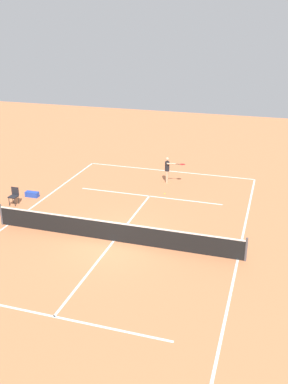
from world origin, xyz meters
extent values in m
plane|color=#D37A4C|center=(0.00, 0.00, 0.00)|extent=(60.00, 60.00, 0.00)
cube|color=white|center=(0.00, -10.29, 0.00)|extent=(11.15, 0.10, 0.01)
cube|color=white|center=(-5.57, 0.00, 0.00)|extent=(0.10, 20.58, 0.01)
cube|color=white|center=(5.57, 0.00, 0.00)|extent=(0.10, 20.58, 0.01)
cube|color=white|center=(0.00, -5.66, 0.00)|extent=(8.36, 0.10, 0.01)
cube|color=white|center=(0.00, 5.66, 0.00)|extent=(8.36, 0.10, 0.01)
cube|color=white|center=(0.00, 0.00, 0.00)|extent=(0.10, 11.32, 0.01)
cylinder|color=#4C4C51|center=(-5.87, 0.00, 0.54)|extent=(0.10, 0.10, 1.07)
cylinder|color=#4C4C51|center=(5.87, 0.00, 0.54)|extent=(0.10, 0.10, 1.07)
cube|color=black|center=(0.00, 0.00, 0.46)|extent=(11.75, 0.03, 0.91)
cube|color=white|center=(0.00, 0.00, 0.93)|extent=(11.75, 0.04, 0.06)
cylinder|color=#D8A884|center=(-0.38, -8.24, 0.38)|extent=(0.12, 0.12, 0.76)
cylinder|color=#D8A884|center=(-0.41, -8.04, 0.38)|extent=(0.12, 0.12, 0.76)
cylinder|color=black|center=(-0.39, -8.14, 1.05)|extent=(0.28, 0.28, 0.59)
sphere|color=#D8A884|center=(-0.39, -8.14, 1.52)|extent=(0.21, 0.21, 0.21)
cylinder|color=#D8A884|center=(-0.37, -8.32, 1.09)|extent=(0.09, 0.09, 0.53)
cylinder|color=#D8A884|center=(-0.68, -8.00, 1.28)|extent=(0.53, 0.17, 0.09)
cylinder|color=black|center=(-1.07, -8.06, 1.28)|extent=(0.26, 0.08, 0.04)
ellipsoid|color=red|center=(-1.36, -8.10, 1.28)|extent=(0.36, 0.33, 0.04)
sphere|color=#CCE033|center=(-0.77, -6.19, 0.03)|extent=(0.07, 0.07, 0.07)
cylinder|color=#262626|center=(6.51, -2.10, 0.23)|extent=(0.04, 0.04, 0.45)
cylinder|color=#262626|center=(6.86, -2.10, 0.23)|extent=(0.04, 0.04, 0.45)
cylinder|color=#262626|center=(6.51, -2.45, 0.23)|extent=(0.04, 0.04, 0.45)
cylinder|color=#262626|center=(6.86, -2.45, 0.23)|extent=(0.04, 0.04, 0.45)
cube|color=#232328|center=(6.68, -2.27, 0.48)|extent=(0.44, 0.44, 0.06)
cube|color=#232328|center=(6.68, -2.49, 0.73)|extent=(0.44, 0.04, 0.44)
cube|color=#2647B7|center=(6.35, -3.59, 0.15)|extent=(0.76, 0.32, 0.30)
camera|label=1|loc=(-6.50, 16.23, 9.35)|focal=40.36mm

